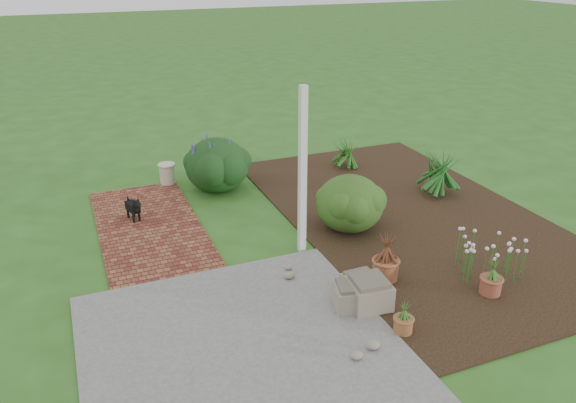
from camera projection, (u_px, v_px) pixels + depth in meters
name	position (u px, v px, depth m)	size (l,w,h in m)	color
ground	(286.00, 257.00, 8.27)	(80.00, 80.00, 0.00)	#305D1D
concrete_patio	(241.00, 347.00, 6.35)	(3.50, 3.50, 0.04)	slate
brick_path	(149.00, 226.00, 9.16)	(1.60, 3.50, 0.04)	maroon
garden_bed	(411.00, 215.00, 9.55)	(4.00, 7.00, 0.03)	black
veranda_post	(303.00, 173.00, 7.95)	(0.10, 0.10, 2.50)	white
stone_trough_near	(368.00, 294.00, 7.02)	(0.49, 0.49, 0.33)	gray
stone_trough_mid	(361.00, 287.00, 7.19)	(0.42, 0.42, 0.28)	gray
stone_trough_far	(351.00, 296.00, 7.01)	(0.42, 0.42, 0.28)	gray
black_dog	(133.00, 207.00, 9.23)	(0.23, 0.47, 0.41)	black
cream_ceramic_urn	(167.00, 174.00, 10.76)	(0.29, 0.29, 0.38)	beige
evergreen_shrub	(350.00, 202.00, 8.90)	(1.08, 1.08, 0.92)	#194012
agapanthus_clump_back	(439.00, 168.00, 10.19)	(1.11, 1.11, 1.00)	#0F390C
agapanthus_clump_front	(346.00, 152.00, 11.52)	(0.77, 0.77, 0.69)	#0E3C0C
pink_flower_patch	(482.00, 253.00, 7.69)	(0.97, 0.97, 0.62)	#113D0F
terracotta_pot_bronze	(385.00, 269.00, 7.62)	(0.35, 0.35, 0.28)	#9C5634
terracotta_pot_small_left	(491.00, 285.00, 7.30)	(0.27, 0.27, 0.23)	#994B34
terracotta_pot_small_right	(403.00, 325.00, 6.56)	(0.22, 0.22, 0.19)	brown
purple_flowering_bush	(217.00, 164.00, 10.46)	(1.20, 1.20, 1.02)	black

